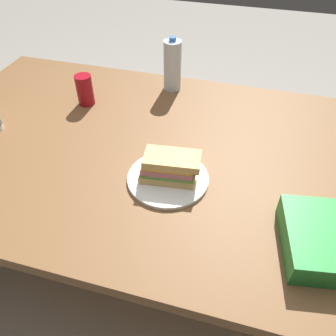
# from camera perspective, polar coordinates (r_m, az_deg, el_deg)

# --- Properties ---
(ground_plane) EXTENTS (8.00, 8.00, 0.00)m
(ground_plane) POSITION_cam_1_polar(r_m,az_deg,el_deg) (1.74, -2.16, -15.49)
(ground_plane) COLOR gray
(dining_table) EXTENTS (1.70, 1.05, 0.73)m
(dining_table) POSITION_cam_1_polar(r_m,az_deg,el_deg) (1.24, -2.93, 0.63)
(dining_table) COLOR brown
(dining_table) RESTS_ON ground_plane
(paper_plate) EXTENTS (0.25, 0.25, 0.01)m
(paper_plate) POSITION_cam_1_polar(r_m,az_deg,el_deg) (1.06, -0.00, -1.74)
(paper_plate) COLOR white
(paper_plate) RESTS_ON dining_table
(sandwich) EXTENTS (0.19, 0.12, 0.08)m
(sandwich) POSITION_cam_1_polar(r_m,az_deg,el_deg) (1.03, 0.22, 0.16)
(sandwich) COLOR #DBB26B
(sandwich) RESTS_ON paper_plate
(soda_can_red) EXTENTS (0.07, 0.07, 0.12)m
(soda_can_red) POSITION_cam_1_polar(r_m,az_deg,el_deg) (1.43, -13.77, 12.60)
(soda_can_red) COLOR maroon
(soda_can_red) RESTS_ON dining_table
(chip_bag) EXTENTS (0.18, 0.25, 0.07)m
(chip_bag) POSITION_cam_1_polar(r_m,az_deg,el_deg) (0.95, 23.29, -10.88)
(chip_bag) COLOR #268C38
(chip_bag) RESTS_ON dining_table
(water_bottle_tall) EXTENTS (0.07, 0.07, 0.23)m
(water_bottle_tall) POSITION_cam_1_polar(r_m,az_deg,el_deg) (1.47, 0.74, 16.79)
(water_bottle_tall) COLOR silver
(water_bottle_tall) RESTS_ON dining_table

